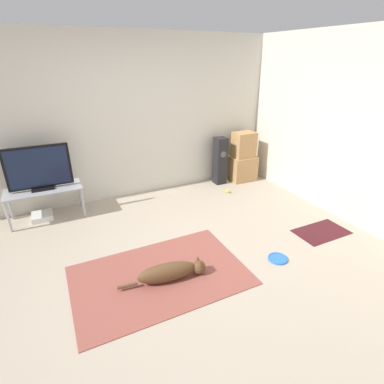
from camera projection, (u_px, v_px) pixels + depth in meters
ground_plane at (178, 261)px, 3.50m from camera, size 12.00×12.00×0.00m
wall_back at (123, 120)px, 4.69m from camera, size 8.00×0.06×2.55m
wall_right at (354, 130)px, 4.02m from camera, size 0.06×8.00×2.55m
area_rug at (160, 275)px, 3.26m from camera, size 1.84×1.19×0.01m
dog at (171, 272)px, 3.15m from camera, size 0.95×0.25×0.21m
frisbee at (278, 258)px, 3.52m from camera, size 0.23×0.23×0.03m
cardboard_box_lower at (242, 168)px, 5.72m from camera, size 0.49×0.36×0.46m
cardboard_box_upper at (244, 145)px, 5.53m from camera, size 0.39×0.29×0.46m
floor_speaker at (220, 161)px, 5.49m from camera, size 0.21×0.21×0.86m
tv_stand at (44, 192)px, 4.26m from camera, size 1.02×0.45×0.47m
tv at (39, 168)px, 4.12m from camera, size 0.84×0.20×0.62m
tennis_ball_by_boxes at (220, 182)px, 5.63m from camera, size 0.07×0.07×0.07m
tennis_ball_near_speaker at (226, 181)px, 5.66m from camera, size 0.07×0.07×0.07m
tennis_ball_loose_on_carpet at (228, 191)px, 5.23m from camera, size 0.07×0.07×0.07m
game_console at (42, 216)px, 4.41m from camera, size 0.29×0.30×0.08m
door_mat at (321, 232)px, 4.07m from camera, size 0.73×0.44×0.01m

